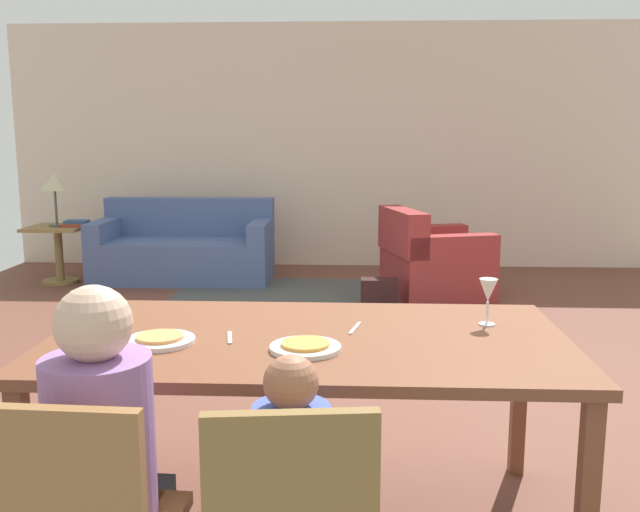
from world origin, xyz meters
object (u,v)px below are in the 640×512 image
at_px(side_table, 58,246).
at_px(book_lower, 74,225).
at_px(plate_near_man, 160,341).
at_px(handbag, 379,293).
at_px(book_upper, 77,222).
at_px(armchair, 431,262).
at_px(plate_near_child, 305,348).
at_px(couch, 185,250).
at_px(person_man, 108,488).
at_px(dining_table, 309,352).
at_px(table_lamp, 54,183).
at_px(wine_glass, 488,292).

height_order(side_table, book_lower, book_lower).
relative_size(plate_near_man, handbag, 0.78).
relative_size(book_upper, handbag, 0.69).
xyz_separation_m(plate_near_man, handbag, (0.92, 3.54, -0.64)).
distance_m(plate_near_man, armchair, 4.29).
xyz_separation_m(plate_near_child, couch, (-1.59, 4.76, -0.47)).
height_order(person_man, couch, person_man).
relative_size(dining_table, couch, 1.07).
height_order(armchair, side_table, armchair).
distance_m(armchair, handbag, 0.72).
xyz_separation_m(plate_near_man, person_man, (0.00, -0.58, -0.26)).
bearing_deg(handbag, plate_near_child, -96.22).
relative_size(plate_near_child, side_table, 0.43).
height_order(armchair, book_lower, armchair).
xyz_separation_m(book_lower, book_upper, (0.01, 0.06, 0.03)).
distance_m(plate_near_man, book_upper, 4.94).
xyz_separation_m(person_man, handbag, (0.92, 4.12, -0.38)).
bearing_deg(table_lamp, dining_table, -56.90).
relative_size(person_man, armchair, 1.05).
height_order(wine_glass, book_upper, wine_glass).
relative_size(plate_near_child, book_upper, 1.14).
height_order(plate_near_child, person_man, person_man).
relative_size(wine_glass, armchair, 0.18).
bearing_deg(wine_glass, person_man, -144.10).
relative_size(dining_table, person_man, 1.73).
relative_size(dining_table, plate_near_child, 7.70).
relative_size(dining_table, handbag, 6.01).
distance_m(plate_near_child, wine_glass, 0.79).
xyz_separation_m(plate_near_child, book_upper, (-2.63, 4.53, -0.15)).
distance_m(armchair, book_upper, 3.56).
bearing_deg(table_lamp, book_lower, -7.85).
bearing_deg(couch, side_table, -168.10).
bearing_deg(book_lower, plate_near_child, -59.51).
height_order(plate_near_man, wine_glass, wine_glass).
relative_size(book_lower, book_upper, 1.00).
height_order(person_man, book_upper, person_man).
distance_m(person_man, side_table, 5.52).
distance_m(armchair, table_lamp, 3.79).
bearing_deg(handbag, couch, 149.70).
bearing_deg(couch, book_upper, -167.88).
distance_m(dining_table, table_lamp, 5.16).
height_order(table_lamp, handbag, table_lamp).
bearing_deg(table_lamp, couch, 11.90).
relative_size(side_table, table_lamp, 1.07).
distance_m(plate_near_child, book_lower, 5.19).
xyz_separation_m(couch, side_table, (-1.23, -0.26, 0.07)).
xyz_separation_m(wine_glass, side_table, (-3.51, 4.14, -0.52)).
distance_m(person_man, book_upper, 5.48).
bearing_deg(armchair, person_man, -107.11).
distance_m(dining_table, plate_near_child, 0.19).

